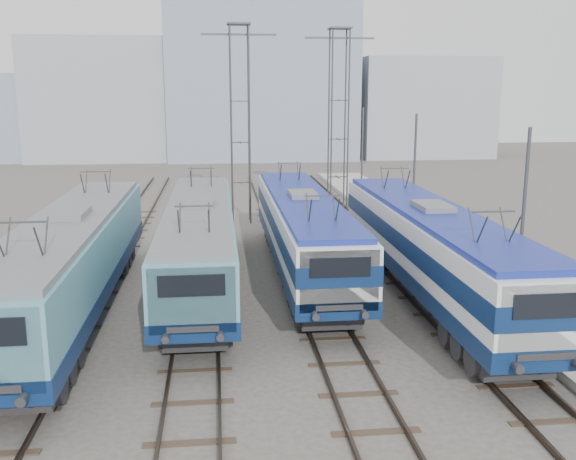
# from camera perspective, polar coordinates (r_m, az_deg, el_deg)

# --- Properties ---
(ground) EXTENTS (160.00, 160.00, 0.00)m
(ground) POSITION_cam_1_polar(r_m,az_deg,el_deg) (19.69, -1.56, -12.15)
(ground) COLOR #514C47
(platform) EXTENTS (4.00, 70.00, 0.30)m
(platform) POSITION_cam_1_polar(r_m,az_deg,el_deg) (29.48, 17.28, -4.01)
(platform) COLOR #9E9E99
(platform) RESTS_ON ground
(locomotive_far_left) EXTENTS (2.91, 18.36, 3.46)m
(locomotive_far_left) POSITION_cam_1_polar(r_m,az_deg,el_deg) (24.26, -18.75, -2.35)
(locomotive_far_left) COLOR #0D234E
(locomotive_far_left) RESTS_ON ground
(locomotive_center_left) EXTENTS (2.75, 17.39, 3.27)m
(locomotive_center_left) POSITION_cam_1_polar(r_m,az_deg,el_deg) (26.64, -7.87, -0.77)
(locomotive_center_left) COLOR #0D234E
(locomotive_center_left) RESTS_ON ground
(locomotive_center_right) EXTENTS (2.78, 17.58, 3.31)m
(locomotive_center_right) POSITION_cam_1_polar(r_m,az_deg,el_deg) (28.27, 1.35, 0.26)
(locomotive_center_right) COLOR #0D234E
(locomotive_center_right) RESTS_ON ground
(locomotive_far_right) EXTENTS (2.87, 18.13, 3.41)m
(locomotive_far_right) POSITION_cam_1_polar(r_m,az_deg,el_deg) (25.38, 12.72, -1.30)
(locomotive_far_right) COLOR #0D234E
(locomotive_far_right) RESTS_ON ground
(catenary_tower_west) EXTENTS (4.50, 1.20, 12.00)m
(catenary_tower_west) POSITION_cam_1_polar(r_m,az_deg,el_deg) (39.92, -4.29, 10.12)
(catenary_tower_west) COLOR #3F4247
(catenary_tower_west) RESTS_ON ground
(catenary_tower_east) EXTENTS (4.50, 1.20, 12.00)m
(catenary_tower_east) POSITION_cam_1_polar(r_m,az_deg,el_deg) (42.64, 4.51, 10.26)
(catenary_tower_east) COLOR #3F4247
(catenary_tower_east) RESTS_ON ground
(mast_front) EXTENTS (0.12, 0.12, 7.00)m
(mast_front) POSITION_cam_1_polar(r_m,az_deg,el_deg) (22.74, 20.07, -0.25)
(mast_front) COLOR #3F4247
(mast_front) RESTS_ON ground
(mast_mid) EXTENTS (0.12, 0.12, 7.00)m
(mast_mid) POSITION_cam_1_polar(r_m,az_deg,el_deg) (33.73, 11.12, 4.16)
(mast_mid) COLOR #3F4247
(mast_mid) RESTS_ON ground
(mast_rear) EXTENTS (0.12, 0.12, 7.00)m
(mast_rear) POSITION_cam_1_polar(r_m,az_deg,el_deg) (45.24, 6.60, 6.34)
(mast_rear) COLOR #3F4247
(mast_rear) RESTS_ON ground
(building_west) EXTENTS (18.00, 12.00, 14.00)m
(building_west) POSITION_cam_1_polar(r_m,az_deg,el_deg) (80.85, -15.53, 11.08)
(building_west) COLOR #98A0A9
(building_west) RESTS_ON ground
(building_center) EXTENTS (22.00, 14.00, 18.00)m
(building_center) POSITION_cam_1_polar(r_m,az_deg,el_deg) (80.05, -2.46, 12.93)
(building_center) COLOR #8994A7
(building_center) RESTS_ON ground
(building_east) EXTENTS (16.00, 12.00, 12.00)m
(building_east) POSITION_cam_1_polar(r_m,az_deg,el_deg) (83.85, 11.57, 10.62)
(building_east) COLOR #98A0A9
(building_east) RESTS_ON ground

